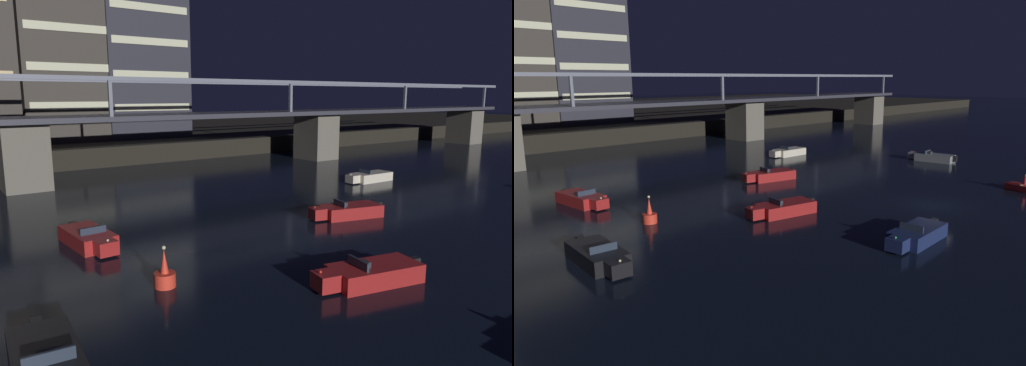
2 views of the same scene
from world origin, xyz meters
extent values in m
plane|color=black|center=(0.00, 0.00, 0.00)|extent=(400.00, 400.00, 0.00)
cube|color=#605B51|center=(16.66, 36.86, 2.77)|extent=(3.60, 4.40, 5.55)
cube|color=#605B51|center=(49.99, 36.86, 2.77)|extent=(3.60, 4.40, 5.55)
cube|color=#33333D|center=(0.00, 36.86, 5.78)|extent=(105.97, 6.40, 0.45)
cube|color=slate|center=(0.00, 33.96, 9.20)|extent=(105.97, 0.36, 0.36)
cube|color=slate|center=(0.00, 39.76, 9.20)|extent=(105.97, 0.36, 0.36)
cube|color=slate|center=(-10.00, 33.96, 7.60)|extent=(0.30, 0.30, 3.20)
cube|color=slate|center=(10.00, 33.96, 7.60)|extent=(0.30, 0.30, 3.20)
cube|color=slate|center=(29.99, 33.96, 7.60)|extent=(0.30, 0.30, 3.20)
cube|color=slate|center=(49.99, 33.96, 7.60)|extent=(0.30, 0.30, 3.20)
cube|color=beige|center=(-7.50, 51.80, 6.61)|extent=(10.95, 0.10, 0.90)
cube|color=beige|center=(-7.50, 51.80, 11.02)|extent=(10.95, 0.10, 0.90)
cube|color=beige|center=(-7.50, 51.80, 15.42)|extent=(10.95, 0.10, 0.90)
cube|color=#282833|center=(1.73, 57.11, 12.44)|extent=(11.13, 11.18, 20.47)
cube|color=beige|center=(1.73, 51.47, 6.29)|extent=(10.24, 0.10, 0.90)
cube|color=beige|center=(1.73, 51.47, 10.39)|extent=(10.24, 0.10, 0.90)
cube|color=beige|center=(1.73, 51.47, 14.48)|extent=(10.24, 0.10, 0.90)
cube|color=beige|center=(1.73, 51.47, 18.58)|extent=(10.24, 0.10, 0.90)
cube|color=maroon|center=(-17.04, 18.39, 0.40)|extent=(2.08, 4.03, 0.80)
cube|color=maroon|center=(-16.87, 15.99, 0.45)|extent=(1.05, 0.97, 0.70)
cube|color=#283342|center=(-16.98, 17.54, 0.98)|extent=(1.35, 0.20, 0.36)
cube|color=#262628|center=(-17.00, 17.79, 0.92)|extent=(0.59, 0.44, 0.24)
cube|color=black|center=(-17.20, 20.54, 0.50)|extent=(0.39, 0.39, 0.60)
sphere|color=beige|center=(-16.85, 15.74, 0.88)|extent=(0.12, 0.12, 0.12)
cube|color=gray|center=(17.63, 8.05, 0.40)|extent=(2.05, 4.02, 0.80)
cube|color=gray|center=(17.48, 10.45, 0.45)|extent=(1.05, 0.96, 0.70)
cube|color=#283342|center=(17.58, 8.90, 0.98)|extent=(1.35, 0.19, 0.36)
cube|color=#262628|center=(17.59, 8.65, 0.92)|extent=(0.58, 0.44, 0.24)
cube|color=black|center=(17.77, 5.90, 0.50)|extent=(0.38, 0.38, 0.60)
sphere|color=red|center=(17.46, 10.70, 0.88)|extent=(0.12, 0.12, 0.12)
cube|color=beige|center=(9.90, 22.22, 0.40)|extent=(3.95, 1.90, 0.80)
cube|color=beige|center=(7.50, 22.28, 0.45)|extent=(0.92, 1.01, 0.70)
cube|color=#283342|center=(9.05, 22.24, 0.98)|extent=(0.13, 1.35, 0.36)
cube|color=#262628|center=(9.30, 22.23, 0.92)|extent=(0.41, 0.57, 0.24)
cube|color=black|center=(12.06, 22.16, 0.50)|extent=(0.37, 0.37, 0.60)
sphere|color=beige|center=(7.25, 22.28, 0.88)|extent=(0.12, 0.12, 0.12)
cube|color=#19234C|center=(-7.81, -2.87, 0.40)|extent=(3.97, 1.93, 0.80)
cube|color=#19234C|center=(-10.22, -2.95, 0.45)|extent=(0.93, 1.02, 0.70)
cube|color=#283342|center=(-8.66, -2.90, 0.98)|extent=(0.14, 1.35, 0.36)
cube|color=#262628|center=(-8.41, -2.89, 0.92)|extent=(0.42, 0.57, 0.24)
cube|color=black|center=(-5.66, -2.80, 0.50)|extent=(0.37, 0.37, 0.60)
sphere|color=#33D84C|center=(-10.46, -2.95, 0.88)|extent=(0.12, 0.12, 0.12)
cube|color=maroon|center=(-8.83, 6.07, 0.40)|extent=(4.21, 2.60, 0.80)
cube|color=maroon|center=(-11.17, 6.58, 0.45)|extent=(1.09, 1.16, 0.70)
cube|color=#283342|center=(-9.66, 6.25, 0.98)|extent=(0.39, 1.34, 0.36)
cube|color=#262628|center=(-9.41, 6.19, 0.92)|extent=(0.51, 0.63, 0.24)
cube|color=black|center=(-6.72, 5.60, 0.50)|extent=(0.43, 0.43, 0.60)
sphere|color=red|center=(-11.42, 6.64, 0.88)|extent=(0.12, 0.12, 0.12)
cube|color=black|center=(-21.62, 7.00, 0.40)|extent=(2.13, 4.05, 0.80)
cube|color=black|center=(-21.83, 4.61, 0.45)|extent=(1.06, 0.98, 0.70)
cube|color=#283342|center=(-21.69, 6.16, 0.98)|extent=(1.35, 0.22, 0.36)
cube|color=#262628|center=(-21.67, 6.41, 0.92)|extent=(0.59, 0.45, 0.24)
cube|color=black|center=(-21.43, 9.15, 0.50)|extent=(0.39, 0.39, 0.60)
sphere|color=beige|center=(-21.85, 4.36, 0.88)|extent=(0.12, 0.12, 0.12)
cube|color=maroon|center=(-1.41, 14.27, 0.40)|extent=(4.24, 2.73, 0.80)
cube|color=maroon|center=(-3.74, 14.88, 0.45)|extent=(1.12, 1.19, 0.70)
cube|color=#283342|center=(-2.24, 14.49, 0.98)|extent=(0.44, 1.33, 0.36)
cube|color=#262628|center=(-1.99, 14.42, 0.92)|extent=(0.53, 0.64, 0.24)
cube|color=black|center=(0.67, 13.72, 0.50)|extent=(0.44, 0.44, 0.60)
sphere|color=red|center=(-3.98, 14.94, 0.88)|extent=(0.12, 0.12, 0.12)
cylinder|color=red|center=(-16.17, 10.86, 0.30)|extent=(0.90, 0.90, 0.60)
cone|color=red|center=(-16.17, 10.86, 1.10)|extent=(0.36, 0.36, 1.00)
sphere|color=#F2EAB2|center=(-16.17, 10.86, 1.68)|extent=(0.16, 0.16, 0.16)
cube|color=maroon|center=(9.36, -3.25, 0.24)|extent=(1.94, 2.82, 0.48)
cube|color=#7F6647|center=(9.36, -3.25, 0.51)|extent=(1.00, 0.54, 0.06)
cylinder|color=#B22633|center=(9.33, -3.35, 0.84)|extent=(0.32, 0.32, 0.60)
sphere|color=tan|center=(9.33, -3.35, 1.25)|extent=(0.22, 0.22, 0.22)
camera|label=1|loc=(-24.00, -6.28, 7.79)|focal=33.22mm
camera|label=2|loc=(-31.89, -14.48, 8.89)|focal=33.80mm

